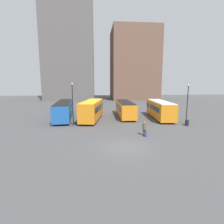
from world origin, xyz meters
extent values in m
plane|color=#4C4C4F|center=(0.00, 0.00, 0.00)|extent=(160.00, 160.00, 0.00)
cube|color=#5B5656|center=(-12.63, 54.53, 20.55)|extent=(18.26, 14.18, 41.09)
cube|color=brown|center=(12.30, 54.53, 13.44)|extent=(17.59, 16.03, 26.88)
cube|color=#1E56A3|center=(-8.37, 15.12, 1.57)|extent=(3.56, 12.59, 2.55)
cube|color=black|center=(-8.80, 20.19, 1.89)|extent=(2.73, 2.48, 0.97)
cube|color=black|center=(-8.27, 14.01, 1.89)|extent=(3.21, 8.14, 0.77)
cube|color=black|center=(-8.37, 15.12, 2.88)|extent=(3.34, 12.32, 0.08)
cylinder|color=black|center=(-8.69, 18.96, 0.53)|extent=(2.49, 1.26, 1.06)
cylinder|color=black|center=(-8.04, 11.28, 0.53)|extent=(2.49, 1.26, 1.06)
cube|color=orange|center=(-3.47, 13.14, 1.73)|extent=(3.99, 9.61, 2.86)
cube|color=black|center=(-2.83, 16.91, 2.09)|extent=(2.75, 2.11, 1.09)
cube|color=black|center=(-3.62, 12.32, 2.09)|extent=(3.45, 6.30, 0.86)
cube|color=yellow|center=(-3.47, 13.14, 3.20)|extent=(3.76, 9.39, 0.08)
cylinder|color=black|center=(-2.99, 15.99, 0.54)|extent=(2.50, 1.47, 1.09)
cylinder|color=black|center=(-3.96, 10.29, 0.54)|extent=(2.50, 1.47, 1.09)
cube|color=orange|center=(2.56, 15.73, 1.48)|extent=(2.68, 10.37, 2.41)
cube|color=black|center=(2.64, 19.96, 1.78)|extent=(2.55, 1.95, 0.92)
cube|color=black|center=(2.54, 14.81, 1.78)|extent=(2.64, 6.65, 0.72)
cube|color=black|center=(2.56, 15.73, 2.73)|extent=(2.48, 10.16, 0.08)
cylinder|color=black|center=(2.62, 18.93, 0.50)|extent=(2.39, 1.04, 0.99)
cylinder|color=black|center=(2.49, 12.54, 0.50)|extent=(2.39, 1.04, 0.99)
cube|color=orange|center=(8.37, 13.56, 1.60)|extent=(3.27, 10.15, 2.67)
cube|color=black|center=(8.68, 17.64, 1.94)|extent=(2.69, 2.03, 1.01)
cube|color=black|center=(8.30, 12.66, 1.94)|extent=(3.03, 6.57, 0.80)
cube|color=white|center=(8.37, 13.56, 2.98)|extent=(3.06, 9.94, 0.08)
cylinder|color=black|center=(8.60, 16.65, 0.48)|extent=(2.48, 1.15, 0.97)
cylinder|color=black|center=(8.13, 10.47, 0.48)|extent=(2.48, 1.15, 0.97)
cylinder|color=#4C3828|center=(2.70, 3.54, 0.38)|extent=(0.19, 0.19, 0.76)
cylinder|color=#4C3828|center=(2.86, 3.48, 0.38)|extent=(0.19, 0.19, 0.76)
cylinder|color=brown|center=(2.78, 3.51, 1.09)|extent=(0.55, 0.55, 0.66)
sphere|color=#9E7051|center=(2.78, 3.51, 1.55)|extent=(0.25, 0.25, 0.25)
cube|color=#334CB2|center=(2.87, 3.00, 0.26)|extent=(0.27, 0.35, 0.52)
cube|color=black|center=(2.83, 2.90, 0.63)|extent=(0.10, 0.06, 0.23)
cylinder|color=black|center=(10.68, 8.76, 2.85)|extent=(0.12, 0.12, 5.71)
sphere|color=beige|center=(10.68, 8.76, 5.79)|extent=(0.28, 0.28, 0.28)
cylinder|color=black|center=(-6.10, 9.56, 2.96)|extent=(0.12, 0.12, 5.92)
sphere|color=beige|center=(-6.10, 9.56, 6.00)|extent=(0.28, 0.28, 0.28)
cylinder|color=black|center=(10.32, 7.82, 0.42)|extent=(0.52, 0.52, 0.85)
camera|label=1|loc=(-2.73, -15.77, 5.94)|focal=28.00mm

